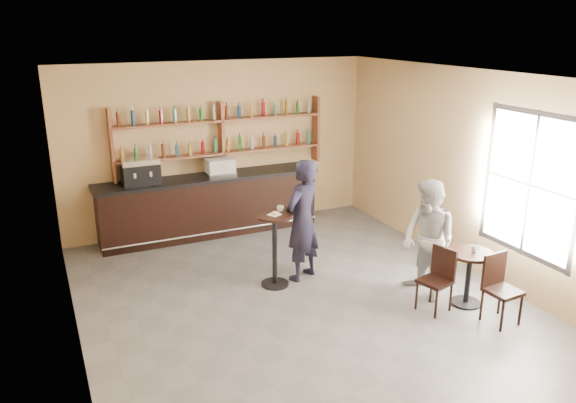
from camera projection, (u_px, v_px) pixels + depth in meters
name	position (u px, v px, depth m)	size (l,w,h in m)	color
floor	(298.00, 300.00, 8.17)	(7.00, 7.00, 0.00)	slate
ceiling	(300.00, 76.00, 7.20)	(7.00, 7.00, 0.00)	white
wall_back	(220.00, 146.00, 10.71)	(7.00, 7.00, 0.00)	tan
wall_front	(482.00, 308.00, 4.66)	(7.00, 7.00, 0.00)	tan
wall_left	(66.00, 227.00, 6.49)	(7.00, 7.00, 0.00)	tan
wall_right	(470.00, 172.00, 8.88)	(7.00, 7.00, 0.00)	tan
window_pane	(530.00, 185.00, 7.81)	(2.00, 2.00, 0.00)	white
window_frame	(530.00, 185.00, 7.80)	(0.04, 1.70, 2.10)	black
shelf_unit	(221.00, 137.00, 10.54)	(4.00, 0.26, 1.40)	brown
liquor_bottles	(221.00, 128.00, 10.48)	(3.68, 0.10, 1.00)	#8C5919
bar_counter	(210.00, 205.00, 10.59)	(4.19, 0.82, 1.13)	black
espresso_machine	(141.00, 171.00, 9.86)	(0.64, 0.41, 0.46)	black
pastry_case	(220.00, 167.00, 10.46)	(0.52, 0.42, 0.31)	silver
pedestal_table	(275.00, 250.00, 8.48)	(0.56, 0.56, 1.14)	black
napkin	(274.00, 214.00, 8.30)	(0.16, 0.16, 0.00)	white
donut	(275.00, 213.00, 8.29)	(0.11, 0.11, 0.04)	#BE7545
cup_pedestal	(280.00, 209.00, 8.43)	(0.11, 0.11, 0.09)	white
man_main	(302.00, 220.00, 8.61)	(0.70, 0.46, 1.92)	black
cafe_table	(468.00, 278.00, 7.95)	(0.63, 0.63, 0.80)	black
cup_cafe	(474.00, 249.00, 7.83)	(0.09, 0.09, 0.09)	white
chair_west	(435.00, 281.00, 7.76)	(0.39, 0.39, 0.90)	black
chair_south	(503.00, 290.00, 7.43)	(0.41, 0.41, 0.94)	black
patron_second	(428.00, 240.00, 8.04)	(0.86, 0.67, 1.76)	#A1A1A7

